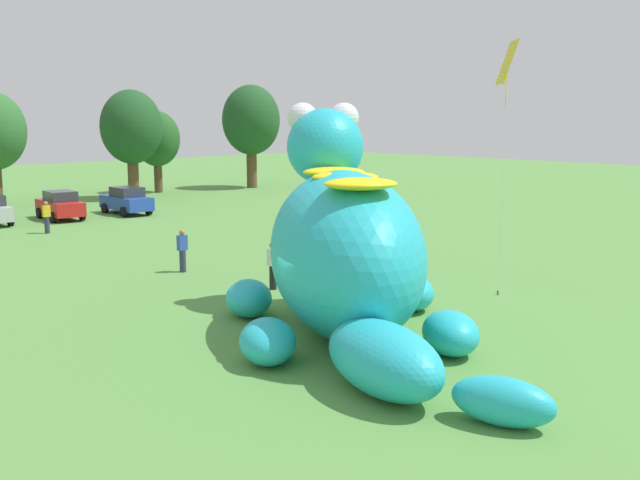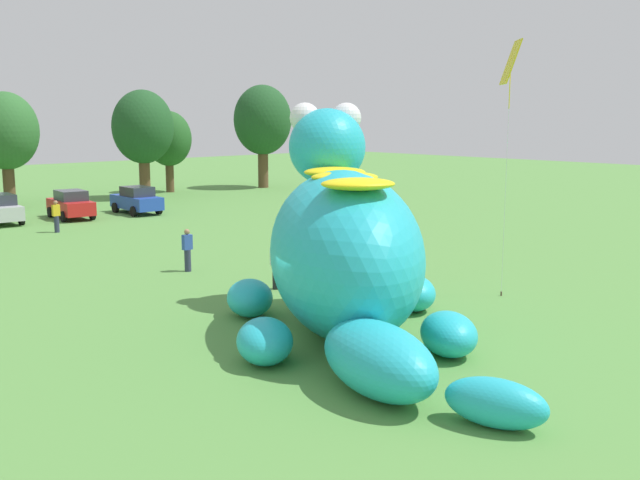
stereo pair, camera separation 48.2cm
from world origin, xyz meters
TOP-DOWN VIEW (x-y plane):
  - ground_plane at (0.00, 0.00)m, footprint 160.00×160.00m
  - giant_inflatable_creature at (1.49, 0.86)m, footprint 9.00×12.49m
  - car_red at (6.31, 29.14)m, footprint 2.30×4.27m
  - car_blue at (10.42, 28.57)m, footprint 2.07×4.16m
  - tree_centre_right at (5.94, 37.84)m, footprint 4.36×4.36m
  - tree_mid_right at (15.28, 36.00)m, footprint 4.52×4.52m
  - tree_right at (19.11, 38.74)m, footprint 3.67×3.67m
  - tree_far_right at (27.05, 36.60)m, footprint 4.91×4.91m
  - spectator_near_inflatable at (3.58, 6.46)m, footprint 0.38×0.26m
  - spectator_mid_field at (3.39, 24.52)m, footprint 0.38×0.26m
  - spectator_by_cars at (2.97, 11.24)m, footprint 0.38×0.26m
  - spectator_wandering at (7.59, 7.38)m, footprint 0.38×0.26m
  - tethered_flying_kite at (8.64, 0.39)m, footprint 1.13×1.13m

SIDE VIEW (x-z plane):
  - ground_plane at x=0.00m, z-range 0.00..0.00m
  - spectator_near_inflatable at x=3.58m, z-range 0.00..1.71m
  - spectator_mid_field at x=3.39m, z-range 0.00..1.71m
  - spectator_by_cars at x=2.97m, z-range 0.00..1.71m
  - spectator_wandering at x=7.59m, z-range 0.00..1.71m
  - car_red at x=6.31m, z-range 0.00..1.72m
  - car_blue at x=10.42m, z-range 0.00..1.72m
  - giant_inflatable_creature at x=1.49m, z-range -0.88..5.68m
  - tree_right at x=19.11m, z-range 1.00..7.51m
  - tree_centre_right at x=5.94m, z-range 1.19..8.93m
  - tree_mid_right at x=15.28m, z-range 1.24..9.26m
  - tree_far_right at x=27.05m, z-range 1.34..10.05m
  - tethered_flying_kite at x=8.64m, z-range 3.44..12.04m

